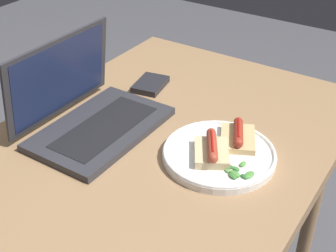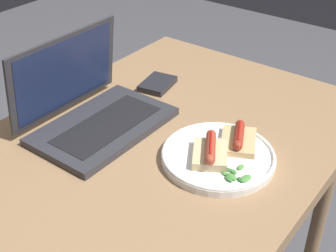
# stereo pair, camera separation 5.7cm
# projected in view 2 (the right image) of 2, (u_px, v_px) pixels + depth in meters

# --- Properties ---
(desk) EXTENTS (1.14, 0.73, 0.78)m
(desk) POSITION_uv_depth(u_px,v_px,m) (142.00, 181.00, 1.08)
(desk) COLOR #93704C
(desk) RESTS_ON ground_plane
(laptop) EXTENTS (0.33, 0.23, 0.21)m
(laptop) POSITION_uv_depth(u_px,v_px,m) (93.00, 111.00, 1.11)
(laptop) COLOR #2D2D33
(laptop) RESTS_ON desk
(plate) EXTENTS (0.25, 0.25, 0.02)m
(plate) POSITION_uv_depth(u_px,v_px,m) (218.00, 156.00, 1.01)
(plate) COLOR white
(plate) RESTS_ON desk
(sausage_toast_left) EXTENTS (0.12, 0.11, 0.04)m
(sausage_toast_left) POSITION_uv_depth(u_px,v_px,m) (210.00, 152.00, 0.98)
(sausage_toast_left) COLOR #D6B784
(sausage_toast_left) RESTS_ON plate
(sausage_toast_middle) EXTENTS (0.13, 0.11, 0.04)m
(sausage_toast_middle) POSITION_uv_depth(u_px,v_px,m) (239.00, 139.00, 1.03)
(sausage_toast_middle) COLOR tan
(sausage_toast_middle) RESTS_ON plate
(salad_pile) EXTENTS (0.07, 0.06, 0.01)m
(salad_pile) POSITION_uv_depth(u_px,v_px,m) (235.00, 175.00, 0.94)
(salad_pile) COLOR #387A33
(salad_pile) RESTS_ON plate
(external_drive) EXTENTS (0.12, 0.09, 0.02)m
(external_drive) POSITION_uv_depth(u_px,v_px,m) (157.00, 84.00, 1.29)
(external_drive) COLOR #232328
(external_drive) RESTS_ON desk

